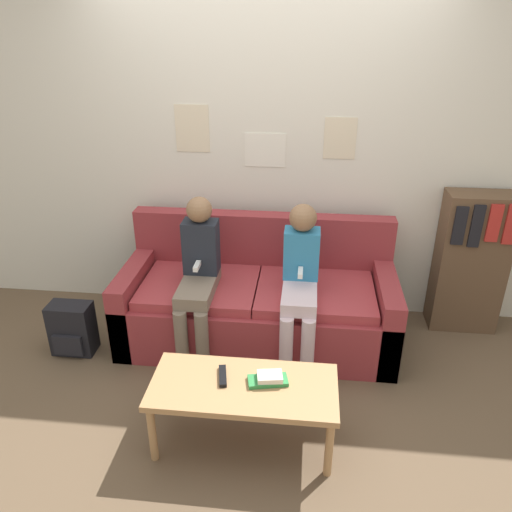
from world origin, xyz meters
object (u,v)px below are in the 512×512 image
object	(u,v)px
tv_remote	(223,376)
backpack	(72,329)
coffee_table	(244,391)
bookshelf	(470,262)
person_left	(198,272)
couch	(258,303)
person_right	(300,278)

from	to	relation	value
tv_remote	backpack	size ratio (longest dim) A/B	0.45
coffee_table	backpack	world-z (taller)	coffee_table
bookshelf	backpack	bearing A→B (deg)	-166.84
coffee_table	tv_remote	xyz separation A→B (m)	(-0.12, 0.04, 0.06)
coffee_table	person_left	distance (m)	0.98
person_left	bookshelf	world-z (taller)	person_left
person_left	backpack	world-z (taller)	person_left
couch	backpack	xyz separation A→B (m)	(-1.30, -0.34, -0.10)
person_left	person_right	distance (m)	0.70
couch	person_left	size ratio (longest dim) A/B	1.75
person_left	coffee_table	bearing A→B (deg)	-63.43
couch	coffee_table	bearing A→B (deg)	-88.30
person_right	tv_remote	distance (m)	0.92
person_left	bookshelf	bearing A→B (deg)	15.01
coffee_table	tv_remote	world-z (taller)	tv_remote
coffee_table	person_left	world-z (taller)	person_left
tv_remote	person_left	bearing A→B (deg)	99.33
couch	person_left	bearing A→B (deg)	-153.45
person_right	person_left	bearing A→B (deg)	179.89
coffee_table	bookshelf	bearing A→B (deg)	41.83
backpack	tv_remote	bearing A→B (deg)	-28.46
tv_remote	person_right	bearing A→B (deg)	52.39
couch	person_right	distance (m)	0.49
coffee_table	bookshelf	size ratio (longest dim) A/B	0.94
bookshelf	tv_remote	bearing A→B (deg)	-141.28
person_right	coffee_table	bearing A→B (deg)	-107.99
person_right	couch	bearing A→B (deg)	147.12
couch	bookshelf	bearing A→B (deg)	11.86
tv_remote	backpack	bearing A→B (deg)	140.29
person_right	bookshelf	distance (m)	1.36
backpack	coffee_table	bearing A→B (deg)	-27.74
tv_remote	coffee_table	bearing A→B (deg)	-31.39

